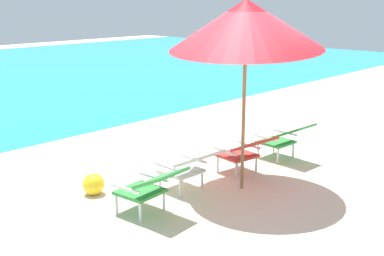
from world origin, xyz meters
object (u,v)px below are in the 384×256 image
lounge_chair_near_left (190,166)px  lounge_chair_far_left (150,185)px  lounge_chair_near_right (245,150)px  lounge_chair_far_right (285,137)px  beach_umbrella_center (246,24)px  beach_ball (94,184)px

lounge_chair_near_left → lounge_chair_far_left: bearing=-169.6°
lounge_chair_near_left → lounge_chair_near_right: same height
lounge_chair_far_right → lounge_chair_near_left: bearing=175.8°
lounge_chair_near_right → beach_umbrella_center: bearing=-146.8°
lounge_chair_far_right → beach_ball: size_ratio=2.95×
lounge_chair_far_left → lounge_chair_far_right: 3.05m
lounge_chair_far_left → beach_umbrella_center: bearing=-10.2°
beach_ball → lounge_chair_near_right: bearing=-27.0°
lounge_chair_near_right → lounge_chair_near_left: bearing=173.2°
beach_umbrella_center → lounge_chair_far_right: bearing=10.4°
lounge_chair_near_left → lounge_chair_near_right: bearing=-6.8°
lounge_chair_near_left → lounge_chair_far_right: same height
lounge_chair_near_right → lounge_chair_far_right: (1.06, -0.03, 0.00)m
lounge_chair_near_left → beach_ball: bearing=136.3°
lounge_chair_far_left → lounge_chair_near_left: bearing=10.4°
lounge_chair_far_right → lounge_chair_near_right: bearing=178.6°
lounge_chair_far_left → lounge_chair_near_right: size_ratio=0.98×
lounge_chair_near_right → beach_umbrella_center: beach_umbrella_center is taller
beach_umbrella_center → lounge_chair_near_left: bearing=145.4°
lounge_chair_near_right → beach_umbrella_center: size_ratio=0.34×
lounge_chair_near_left → beach_ball: size_ratio=2.91×
lounge_chair_far_right → beach_umbrella_center: (-1.53, -0.28, 1.93)m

